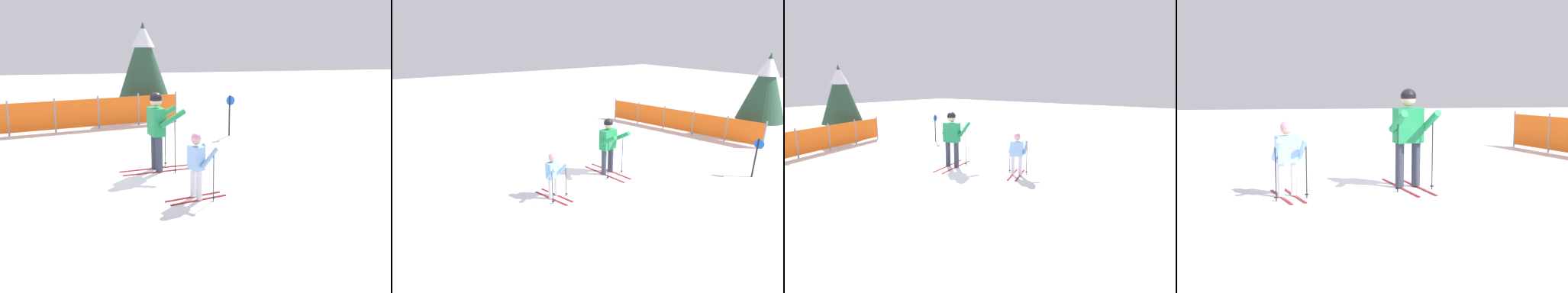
% 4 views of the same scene
% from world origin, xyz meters
% --- Properties ---
extents(ground_plane, '(60.00, 60.00, 0.00)m').
position_xyz_m(ground_plane, '(0.00, 0.00, 0.00)').
color(ground_plane, white).
extents(skier_adult, '(1.70, 0.83, 1.76)m').
position_xyz_m(skier_adult, '(0.15, 0.06, 1.05)').
color(skier_adult, maroon).
rests_on(skier_adult, ground_plane).
extents(skier_child, '(1.19, 0.66, 1.24)m').
position_xyz_m(skier_child, '(0.58, -2.05, 0.73)').
color(skier_child, maroon).
rests_on(skier_child, ground_plane).
extents(safety_fence, '(6.75, 1.89, 1.07)m').
position_xyz_m(safety_fence, '(-1.73, 5.40, 0.54)').
color(safety_fence, gray).
rests_on(safety_fence, ground_plane).
extents(conifer_far, '(1.87, 1.87, 3.47)m').
position_xyz_m(conifer_far, '(0.65, 7.62, 2.14)').
color(conifer_far, '#4C3823').
rests_on(conifer_far, ground_plane).
extents(trail_marker, '(0.28, 0.08, 1.23)m').
position_xyz_m(trail_marker, '(2.79, 3.55, 0.77)').
color(trail_marker, black).
rests_on(trail_marker, ground_plane).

